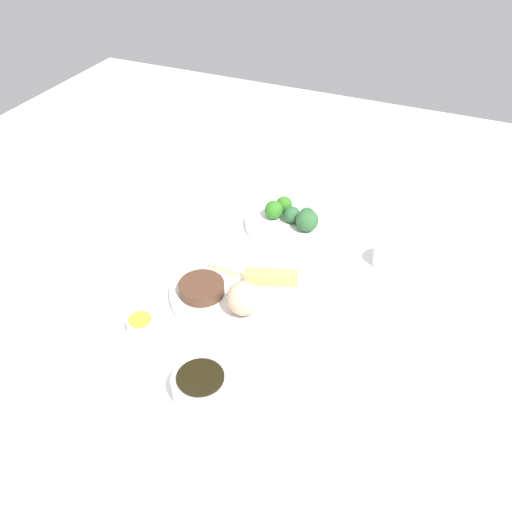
# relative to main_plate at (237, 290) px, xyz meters

# --- Properties ---
(tabletop) EXTENTS (2.20, 2.20, 0.02)m
(tabletop) POSITION_rel_main_plate_xyz_m (0.00, 0.00, -0.02)
(tabletop) COLOR white
(tabletop) RESTS_ON ground
(main_plate) EXTENTS (0.28, 0.28, 0.02)m
(main_plate) POSITION_rel_main_plate_xyz_m (0.00, 0.00, 0.00)
(main_plate) COLOR white
(main_plate) RESTS_ON tabletop
(rice_scoop) EXTENTS (0.07, 0.07, 0.07)m
(rice_scoop) POSITION_rel_main_plate_xyz_m (0.04, -0.06, 0.04)
(rice_scoop) COLOR tan
(rice_scoop) RESTS_ON main_plate
(spring_roll) EXTENTS (0.11, 0.07, 0.03)m
(spring_roll) POSITION_rel_main_plate_xyz_m (0.06, 0.04, 0.02)
(spring_roll) COLOR tan
(spring_roll) RESTS_ON main_plate
(crab_rangoon_wonton) EXTENTS (0.07, 0.07, 0.02)m
(crab_rangoon_wonton) POSITION_rel_main_plate_xyz_m (-0.04, 0.06, 0.02)
(crab_rangoon_wonton) COLOR beige
(crab_rangoon_wonton) RESTS_ON main_plate
(stir_fry_heap) EXTENTS (0.09, 0.09, 0.02)m
(stir_fry_heap) POSITION_rel_main_plate_xyz_m (-0.06, -0.04, 0.02)
(stir_fry_heap) COLOR #4A2E20
(stir_fry_heap) RESTS_ON main_plate
(broccoli_plate) EXTENTS (0.24, 0.24, 0.01)m
(broccoli_plate) POSITION_rel_main_plate_xyz_m (0.02, 0.28, -0.00)
(broccoli_plate) COLOR white
(broccoli_plate) RESTS_ON tabletop
(broccoli_floret_0) EXTENTS (0.04, 0.04, 0.04)m
(broccoli_floret_0) POSITION_rel_main_plate_xyz_m (0.02, 0.27, 0.03)
(broccoli_floret_0) COLOR #2A5935
(broccoli_floret_0) RESTS_ON broccoli_plate
(broccoli_floret_1) EXTENTS (0.05, 0.05, 0.05)m
(broccoli_floret_1) POSITION_rel_main_plate_xyz_m (0.06, 0.25, 0.03)
(broccoli_floret_1) COLOR #2D5C2F
(broccoli_floret_1) RESTS_ON broccoli_plate
(broccoli_floret_2) EXTENTS (0.05, 0.05, 0.05)m
(broccoli_floret_2) POSITION_rel_main_plate_xyz_m (-0.03, 0.27, 0.03)
(broccoli_floret_2) COLOR #2E7220
(broccoli_floret_2) RESTS_ON broccoli_plate
(broccoli_floret_3) EXTENTS (0.04, 0.04, 0.04)m
(broccoli_floret_3) POSITION_rel_main_plate_xyz_m (-0.02, 0.31, 0.03)
(broccoli_floret_3) COLOR #2F6F1E
(broccoli_floret_3) RESTS_ON broccoli_plate
(broccoli_floret_4) EXTENTS (0.04, 0.04, 0.04)m
(broccoli_floret_4) POSITION_rel_main_plate_xyz_m (0.05, 0.29, 0.02)
(broccoli_floret_4) COLOR #296734
(broccoli_floret_4) RESTS_ON broccoli_plate
(soy_sauce_bowl) EXTENTS (0.10, 0.10, 0.04)m
(soy_sauce_bowl) POSITION_rel_main_plate_xyz_m (0.05, -0.26, 0.01)
(soy_sauce_bowl) COLOR white
(soy_sauce_bowl) RESTS_ON tabletop
(soy_sauce_bowl_liquid) EXTENTS (0.08, 0.08, 0.00)m
(soy_sauce_bowl_liquid) POSITION_rel_main_plate_xyz_m (0.05, -0.26, 0.03)
(soy_sauce_bowl_liquid) COLOR black
(soy_sauce_bowl_liquid) RESTS_ON soy_sauce_bowl
(sauce_ramekin_hot_mustard) EXTENTS (0.05, 0.05, 0.02)m
(sauce_ramekin_hot_mustard) POSITION_rel_main_plate_xyz_m (-0.13, -0.17, 0.00)
(sauce_ramekin_hot_mustard) COLOR white
(sauce_ramekin_hot_mustard) RESTS_ON tabletop
(sauce_ramekin_hot_mustard_liquid) EXTENTS (0.04, 0.04, 0.00)m
(sauce_ramekin_hot_mustard_liquid) POSITION_rel_main_plate_xyz_m (-0.13, -0.17, 0.01)
(sauce_ramekin_hot_mustard_liquid) COLOR gold
(sauce_ramekin_hot_mustard_liquid) RESTS_ON sauce_ramekin_hot_mustard
(teacup) EXTENTS (0.06, 0.06, 0.05)m
(teacup) POSITION_rel_main_plate_xyz_m (0.26, 0.22, 0.02)
(teacup) COLOR white
(teacup) RESTS_ON tabletop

